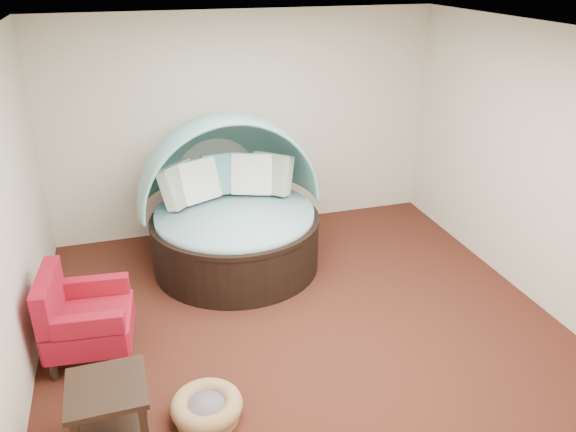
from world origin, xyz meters
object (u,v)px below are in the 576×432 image
object	(u,v)px
pet_basket	(207,408)
canopy_daybed	(232,198)
red_armchair	(82,317)
side_table	(109,406)

from	to	relation	value
pet_basket	canopy_daybed	bearing A→B (deg)	73.41
pet_basket	red_armchair	size ratio (longest dim) A/B	0.86
red_armchair	canopy_daybed	bearing A→B (deg)	44.40
pet_basket	red_armchair	distance (m)	1.48
red_armchair	side_table	bearing A→B (deg)	-73.92
red_armchair	side_table	size ratio (longest dim) A/B	1.52
red_armchair	side_table	world-z (taller)	red_armchair
canopy_daybed	side_table	xyz separation A→B (m)	(-1.44, -2.50, -0.47)
pet_basket	side_table	distance (m)	0.76
canopy_daybed	pet_basket	distance (m)	2.66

